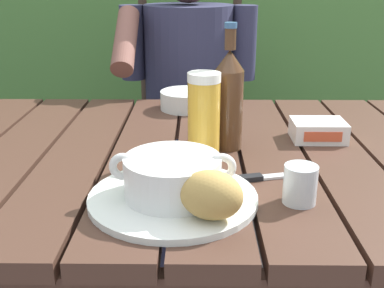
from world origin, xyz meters
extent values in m
cube|color=#462C21|center=(-0.43, 0.00, 0.73)|extent=(0.13, 0.89, 0.04)
cube|color=#462C21|center=(-0.29, 0.00, 0.73)|extent=(0.13, 0.89, 0.04)
cube|color=#462C21|center=(-0.14, 0.00, 0.73)|extent=(0.13, 0.89, 0.04)
cube|color=#462C21|center=(0.00, 0.00, 0.73)|extent=(0.13, 0.89, 0.04)
cube|color=#462C21|center=(0.14, 0.00, 0.73)|extent=(0.13, 0.89, 0.04)
cube|color=#462C21|center=(0.29, 0.00, 0.73)|extent=(0.13, 0.89, 0.04)
cube|color=#462C21|center=(0.00, 0.41, 0.67)|extent=(1.25, 0.03, 0.08)
cube|color=#462C21|center=(-0.61, 0.40, 0.35)|extent=(0.06, 0.06, 0.71)
cube|color=#497838|center=(0.00, 1.64, 0.90)|extent=(3.89, 0.60, 1.80)
cylinder|color=#4C3823|center=(-0.55, 1.79, 0.87)|extent=(0.10, 0.10, 1.73)
cylinder|color=#3A2C21|center=(0.14, 0.62, 0.23)|extent=(0.04, 0.04, 0.46)
cylinder|color=#3A2C21|center=(-0.25, 0.62, 0.23)|extent=(0.04, 0.04, 0.46)
cylinder|color=#3A2C21|center=(0.14, 1.03, 0.23)|extent=(0.04, 0.04, 0.46)
cylinder|color=#3A2C21|center=(-0.25, 1.03, 0.23)|extent=(0.04, 0.04, 0.46)
cube|color=#3A2C21|center=(-0.06, 0.82, 0.47)|extent=(0.43, 0.45, 0.02)
cylinder|color=#3A2C21|center=(0.14, 1.03, 0.76)|extent=(0.04, 0.04, 0.60)
cylinder|color=#3A2C21|center=(-0.25, 1.03, 0.76)|extent=(0.04, 0.04, 0.60)
cube|color=#3A2C21|center=(-0.06, 1.03, 0.67)|extent=(0.39, 0.02, 0.04)
cube|color=#3A2C21|center=(-0.06, 1.03, 0.82)|extent=(0.39, 0.02, 0.04)
cube|color=#3A2C21|center=(-0.06, 1.03, 0.97)|extent=(0.39, 0.02, 0.04)
cylinder|color=#2F304B|center=(0.03, 0.52, 0.23)|extent=(0.11, 0.11, 0.45)
cylinder|color=#2F304B|center=(0.03, 0.62, 0.51)|extent=(0.13, 0.40, 0.13)
cylinder|color=#2F304B|center=(-0.14, 0.52, 0.23)|extent=(0.11, 0.11, 0.45)
cylinder|color=#2F304B|center=(-0.14, 0.62, 0.51)|extent=(0.13, 0.40, 0.13)
cylinder|color=#2F304B|center=(-0.06, 0.72, 0.76)|extent=(0.32, 0.32, 0.50)
cylinder|color=#2F304B|center=(0.14, 0.70, 0.88)|extent=(0.08, 0.08, 0.26)
cylinder|color=#2F304B|center=(-0.26, 0.70, 0.88)|extent=(0.08, 0.08, 0.26)
cylinder|color=brown|center=(-0.26, 0.54, 0.91)|extent=(0.07, 0.25, 0.21)
cylinder|color=white|center=(-0.06, -0.25, 0.75)|extent=(0.30, 0.30, 0.01)
cylinder|color=white|center=(-0.06, -0.25, 0.79)|extent=(0.17, 0.17, 0.07)
cylinder|color=#9B422A|center=(-0.06, -0.25, 0.81)|extent=(0.15, 0.15, 0.01)
torus|color=white|center=(-0.15, -0.25, 0.81)|extent=(0.05, 0.01, 0.05)
torus|color=white|center=(0.02, -0.25, 0.81)|extent=(0.05, 0.01, 0.05)
ellipsoid|color=tan|center=(0.00, -0.33, 0.80)|extent=(0.12, 0.10, 0.08)
cylinder|color=gold|center=(-0.01, -0.04, 0.83)|extent=(0.07, 0.07, 0.17)
cylinder|color=white|center=(-0.01, -0.04, 0.92)|extent=(0.07, 0.07, 0.02)
cylinder|color=#4C301C|center=(0.05, 0.02, 0.83)|extent=(0.06, 0.06, 0.18)
cone|color=#4C301C|center=(0.05, 0.02, 0.94)|extent=(0.06, 0.06, 0.04)
cylinder|color=#4C301C|center=(0.05, 0.02, 0.99)|extent=(0.02, 0.02, 0.04)
cylinder|color=#39608B|center=(0.05, 0.02, 1.02)|extent=(0.03, 0.03, 0.01)
cylinder|color=silver|center=(0.16, -0.26, 0.78)|extent=(0.06, 0.06, 0.07)
cube|color=white|center=(0.27, 0.07, 0.77)|extent=(0.12, 0.09, 0.05)
cube|color=#DB5230|center=(0.27, 0.03, 0.77)|extent=(0.09, 0.00, 0.02)
cube|color=silver|center=(0.13, -0.15, 0.75)|extent=(0.11, 0.05, 0.00)
cube|color=black|center=(0.07, -0.17, 0.75)|extent=(0.06, 0.03, 0.01)
cylinder|color=white|center=(-0.06, 0.34, 0.77)|extent=(0.15, 0.15, 0.05)
camera|label=1|loc=(-0.02, -1.00, 1.12)|focal=44.14mm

